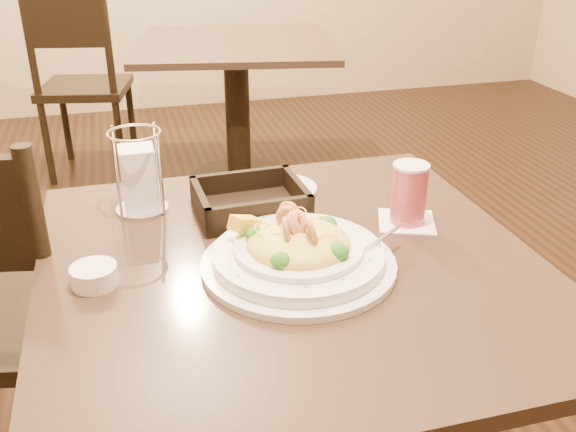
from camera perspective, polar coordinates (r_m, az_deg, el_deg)
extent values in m
cylinder|color=black|center=(1.39, 0.23, -16.80)|extent=(0.12, 0.12, 0.66)
cube|color=#433326|center=(1.18, 0.26, -4.55)|extent=(0.90, 0.90, 0.03)
cylinder|color=black|center=(3.33, -4.30, 3.35)|extent=(0.52, 0.52, 0.03)
cylinder|color=black|center=(3.22, -4.50, 8.98)|extent=(0.12, 0.12, 0.66)
cube|color=#433326|center=(3.13, -4.73, 14.98)|extent=(1.05, 1.05, 0.03)
cube|color=black|center=(1.61, -24.02, -8.44)|extent=(0.50, 0.50, 0.04)
cylinder|color=black|center=(1.83, -15.53, -11.41)|extent=(0.04, 0.04, 0.43)
cylinder|color=black|center=(1.28, -20.93, -3.84)|extent=(0.04, 0.04, 0.46)
cube|color=black|center=(3.49, -17.57, 10.80)|extent=(0.50, 0.50, 0.04)
cylinder|color=black|center=(3.68, -13.73, 8.22)|extent=(0.04, 0.04, 0.43)
cylinder|color=black|center=(3.76, -19.17, 7.90)|extent=(0.04, 0.04, 0.43)
cylinder|color=black|center=(3.35, -14.70, 6.31)|extent=(0.04, 0.04, 0.43)
cylinder|color=black|center=(3.44, -20.62, 5.99)|extent=(0.04, 0.04, 0.43)
cylinder|color=black|center=(3.22, -15.70, 14.43)|extent=(0.04, 0.04, 0.46)
cylinder|color=black|center=(3.32, -21.96, 13.86)|extent=(0.04, 0.04, 0.46)
cube|color=black|center=(3.25, -19.14, 15.88)|extent=(0.36, 0.10, 0.22)
cylinder|color=white|center=(1.15, 0.93, -4.30)|extent=(0.35, 0.35, 0.01)
cylinder|color=white|center=(1.14, 0.94, -3.54)|extent=(0.31, 0.31, 0.02)
cylinder|color=white|center=(1.13, 0.95, -2.82)|extent=(0.23, 0.23, 0.01)
ellipsoid|color=#DFC551|center=(1.13, 0.95, -2.53)|extent=(0.19, 0.19, 0.06)
cube|color=yellow|center=(1.16, -3.89, -0.71)|extent=(0.07, 0.06, 0.04)
cube|color=silver|center=(1.17, 8.06, -2.17)|extent=(0.11, 0.08, 0.01)
cube|color=silver|center=(1.14, 4.79, -2.43)|extent=(0.04, 0.03, 0.00)
torus|color=#DFC551|center=(1.12, -2.00, -1.64)|extent=(0.04, 0.04, 0.02)
torus|color=#DFC551|center=(1.08, 3.68, -2.67)|extent=(0.06, 0.06, 0.04)
torus|color=#DFC551|center=(1.12, 0.95, -1.47)|extent=(0.04, 0.04, 0.02)
torus|color=#DFC551|center=(1.17, 1.92, -0.91)|extent=(0.04, 0.05, 0.03)
torus|color=#DFC551|center=(1.14, -1.86, -1.43)|extent=(0.06, 0.05, 0.02)
torus|color=#DFC551|center=(1.12, 0.21, -1.18)|extent=(0.05, 0.04, 0.03)
torus|color=#DFC551|center=(1.16, 0.97, 0.21)|extent=(0.04, 0.03, 0.03)
torus|color=#DFC551|center=(1.16, 3.05, -0.98)|extent=(0.06, 0.05, 0.04)
torus|color=#DFC551|center=(1.11, 2.26, -2.15)|extent=(0.04, 0.04, 0.02)
torus|color=#DFC551|center=(1.11, -0.89, -1.55)|extent=(0.04, 0.04, 0.02)
torus|color=#DFC551|center=(1.08, 0.32, -2.30)|extent=(0.03, 0.03, 0.01)
torus|color=#DFC551|center=(1.17, 2.89, -0.71)|extent=(0.06, 0.06, 0.02)
torus|color=#DFC551|center=(1.12, -2.02, -1.23)|extent=(0.05, 0.05, 0.02)
torus|color=#DFC551|center=(1.08, -0.11, -3.21)|extent=(0.04, 0.04, 0.03)
torus|color=#DFC551|center=(1.12, 0.92, -2.25)|extent=(0.07, 0.07, 0.03)
torus|color=#DFC551|center=(1.14, 2.25, -1.59)|extent=(0.04, 0.05, 0.02)
torus|color=#F2A377|center=(1.10, 0.65, -0.69)|extent=(0.05, 0.05, 0.04)
torus|color=#F2A377|center=(1.11, 1.04, -0.58)|extent=(0.05, 0.05, 0.04)
torus|color=#F2A377|center=(1.08, 2.14, -1.36)|extent=(0.03, 0.04, 0.04)
torus|color=#F2A377|center=(1.11, 0.94, -0.62)|extent=(0.04, 0.05, 0.04)
torus|color=#F2A377|center=(1.13, -0.05, -0.15)|extent=(0.04, 0.03, 0.04)
torus|color=#F2A377|center=(1.14, 0.10, 0.28)|extent=(0.04, 0.04, 0.04)
torus|color=#F2A377|center=(1.09, -0.09, -1.17)|extent=(0.03, 0.05, 0.04)
ellipsoid|color=#205F15|center=(1.18, 3.46, -0.73)|extent=(0.04, 0.04, 0.03)
ellipsoid|color=#205F15|center=(1.19, 0.37, -0.31)|extent=(0.03, 0.03, 0.02)
ellipsoid|color=#205F15|center=(1.14, -2.92, -1.66)|extent=(0.04, 0.04, 0.03)
ellipsoid|color=#205F15|center=(1.06, -0.63, -3.95)|extent=(0.04, 0.04, 0.03)
ellipsoid|color=#205F15|center=(1.09, 4.44, -3.18)|extent=(0.04, 0.04, 0.03)
cube|color=#266619|center=(1.03, 1.59, -6.31)|extent=(0.00, 0.00, 0.00)
cube|color=#266619|center=(1.05, 4.89, -5.59)|extent=(0.00, 0.00, 0.00)
cube|color=#266619|center=(1.11, 7.25, -3.88)|extent=(0.00, 0.00, 0.00)
cube|color=#266619|center=(1.23, -2.25, -0.52)|extent=(0.00, 0.00, 0.00)
cube|color=#266619|center=(1.23, -1.25, -0.48)|extent=(0.00, 0.00, 0.00)
cube|color=#266619|center=(1.25, -2.16, -0.09)|extent=(0.00, 0.00, 0.00)
cube|color=#266619|center=(1.24, 4.63, -0.37)|extent=(0.00, 0.00, 0.00)
cube|color=#266619|center=(1.16, 8.15, -2.62)|extent=(0.00, 0.00, 0.00)
cube|color=#266619|center=(1.22, 6.43, -1.05)|extent=(0.00, 0.00, 0.00)
cube|color=#266619|center=(1.06, -4.42, -5.29)|extent=(0.00, 0.00, 0.00)
cube|color=white|center=(1.33, 10.48, -0.48)|extent=(0.14, 0.14, 0.00)
cylinder|color=#C34457|center=(1.30, 10.70, 1.95)|extent=(0.07, 0.07, 0.12)
cylinder|color=white|center=(1.28, 10.92, 4.42)|extent=(0.07, 0.07, 0.01)
cube|color=black|center=(1.35, -3.37, 0.61)|extent=(0.23, 0.19, 0.02)
cube|color=black|center=(1.36, 0.82, 2.35)|extent=(0.02, 0.18, 0.05)
cube|color=black|center=(1.32, -7.78, 1.22)|extent=(0.02, 0.18, 0.05)
cube|color=black|center=(1.41, -4.26, 3.13)|extent=(0.22, 0.02, 0.05)
cube|color=black|center=(1.26, -2.45, 0.31)|extent=(0.22, 0.02, 0.05)
cylinder|color=silver|center=(1.40, -12.82, 0.68)|extent=(0.11, 0.11, 0.01)
torus|color=silver|center=(1.33, -13.54, 7.21)|extent=(0.11, 0.11, 0.01)
cube|color=white|center=(1.37, -13.11, 3.30)|extent=(0.08, 0.08, 0.13)
cylinder|color=silver|center=(1.32, -14.92, 3.11)|extent=(0.01, 0.01, 0.17)
cylinder|color=silver|center=(1.32, -11.23, 3.54)|extent=(0.01, 0.01, 0.17)
cylinder|color=silver|center=(1.40, -15.03, 4.43)|extent=(0.01, 0.01, 0.17)
cylinder|color=silver|center=(1.40, -11.55, 4.83)|extent=(0.01, 0.01, 0.17)
cylinder|color=white|center=(1.45, -0.66, 2.42)|extent=(0.21, 0.21, 0.01)
cylinder|color=white|center=(1.14, -16.85, -5.09)|extent=(0.11, 0.11, 0.03)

